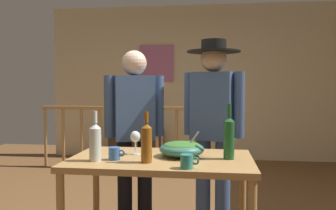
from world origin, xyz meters
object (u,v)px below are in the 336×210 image
Objects in this scene: mug_blue at (115,153)px; person_standing_left at (135,126)px; flat_screen_tv at (136,118)px; stair_railing at (141,131)px; wine_glass at (135,138)px; person_standing_right at (213,119)px; serving_table at (161,171)px; tv_console at (137,146)px; wine_bottle_clear at (95,141)px; wine_bottle_amber at (146,142)px; wine_bottle_green at (229,137)px; mug_teal at (187,161)px; framed_picture at (156,63)px; salad_bowl at (182,148)px.

mug_blue is 0.07× the size of person_standing_left.
person_standing_left reaches higher than flat_screen_tv.
stair_railing reaches higher than wine_glass.
person_standing_right reaches higher than stair_railing.
serving_table is 0.85m from person_standing_right.
tv_console is 2.78× the size of wine_bottle_clear.
flat_screen_tv is 3.76m from wine_bottle_amber.
wine_bottle_green reaches higher than mug_blue.
stair_railing is 3.02m from serving_table.
stair_railing is 3.12m from wine_bottle_clear.
wine_glass is 1.48× the size of mug_teal.
mug_blue is 0.84m from person_standing_left.
framed_picture is 1.41m from stair_railing.
stair_railing reaches higher than tv_console.
tv_console is 3.78m from wine_bottle_clear.
serving_table is at bearing 21.27° from wine_bottle_clear.
wine_bottle_amber is 1.00× the size of wine_bottle_clear.
wine_glass reaches higher than serving_table.
framed_picture is 4.04m from wine_bottle_clear.
wine_bottle_amber is 0.34m from wine_bottle_clear.
stair_railing is 14.98× the size of wine_glass.
flat_screen_tv is 2.74× the size of wine_glass.
framed_picture is 0.71× the size of tv_console.
person_standing_right is (-0.10, 0.71, 0.05)m from wine_bottle_green.
framed_picture reaches higher than person_standing_right.
flat_screen_tv reaches higher than serving_table.
framed_picture reaches higher than mug_teal.
mug_blue is at bearing -159.34° from salad_bowl.
salad_bowl is 0.33m from wine_bottle_green.
stair_railing is (-0.10, -0.88, -1.09)m from framed_picture.
wine_bottle_clear is 1.16m from person_standing_right.
stair_railing is 6.79× the size of wine_bottle_green.
wine_bottle_amber is at bearing -81.64° from framed_picture.
serving_table is at bearing -159.39° from salad_bowl.
person_standing_left is at bearing -77.84° from tv_console.
tv_console is 3.73m from mug_blue.
wine_bottle_green reaches higher than tv_console.
framed_picture is 5.81× the size of mug_blue.
mug_teal is 0.52m from mug_blue.
mug_teal reaches higher than flat_screen_tv.
serving_table is 0.30m from wine_glass.
mug_blue is at bearing -84.74° from framed_picture.
framed_picture reaches higher than wine_glass.
wine_bottle_amber is at bearing -77.48° from stair_railing.
person_standing_left is (0.41, -2.20, 0.34)m from stair_railing.
wine_bottle_clear is at bearing -81.58° from tv_console.
salad_bowl is 0.31m from wine_bottle_amber.
person_standing_left is at bearing 118.43° from mug_teal.
salad_bowl is 0.83m from person_standing_left.
serving_table is 0.21m from salad_bowl.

